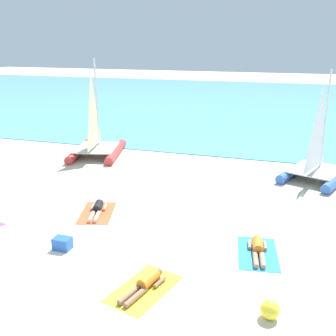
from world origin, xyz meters
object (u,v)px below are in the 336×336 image
object	(u,v)px
sailboat_red	(96,142)
towel_center_left	(97,213)
sailboat_blue	(317,164)
sunbather_center_left	(97,209)
sunbather_rightmost	(258,248)
towel_center_right	(144,289)
sunbather_center_right	(145,283)
beach_ball	(270,310)
towel_rightmost	(258,253)
cooler_box	(62,243)

from	to	relation	value
sailboat_red	towel_center_left	world-z (taller)	sailboat_red
sailboat_blue	sunbather_center_left	world-z (taller)	sailboat_blue
sailboat_red	sunbather_rightmost	bearing A→B (deg)	-53.85
towel_center_right	sunbather_center_right	size ratio (longest dim) A/B	1.23
sunbather_center_right	sailboat_red	bearing A→B (deg)	138.22
sunbather_center_left	beach_ball	xyz separation A→B (m)	(6.19, -3.89, 0.08)
sunbather_center_right	beach_ball	world-z (taller)	beach_ball
towel_center_left	towel_center_right	size ratio (longest dim) A/B	1.00
towel_center_left	towel_rightmost	world-z (taller)	same
sailboat_blue	towel_center_left	size ratio (longest dim) A/B	2.46
sunbather_center_right	sunbather_rightmost	bearing A→B (deg)	61.66
sunbather_center_left	towel_rightmost	xyz separation A→B (m)	(5.68, -1.17, -0.13)
towel_center_right	towel_rightmost	size ratio (longest dim) A/B	1.00
towel_center_left	sunbather_center_left	distance (m)	0.14
sailboat_blue	towel_center_left	distance (m)	9.68
sunbather_center_left	sunbather_center_right	bearing A→B (deg)	-65.17
sailboat_red	sunbather_center_left	size ratio (longest dim) A/B	3.18
sunbather_rightmost	cooler_box	world-z (taller)	cooler_box
sailboat_red	towel_center_left	size ratio (longest dim) A/B	2.59
sunbather_rightmost	towel_center_right	bearing A→B (deg)	-142.09
towel_center_left	towel_center_right	xyz separation A→B (m)	(3.18, -3.68, 0.00)
towel_center_right	sunbather_rightmost	distance (m)	3.61
sailboat_blue	towel_center_right	world-z (taller)	sailboat_blue
towel_rightmost	cooler_box	world-z (taller)	cooler_box
sailboat_red	cooler_box	size ratio (longest dim) A/B	9.84
towel_rightmost	beach_ball	bearing A→B (deg)	-79.34
cooler_box	sunbather_rightmost	bearing A→B (deg)	15.83
sunbather_rightmost	sunbather_center_right	bearing A→B (deg)	-142.60
cooler_box	beach_ball	bearing A→B (deg)	-11.90
sailboat_blue	beach_ball	distance (m)	10.10
sailboat_red	cooler_box	xyz separation A→B (m)	(3.62, -9.11, -0.55)
sunbather_center_left	sunbather_rightmost	size ratio (longest dim) A/B	0.99
sunbather_center_left	sunbather_rightmost	world-z (taller)	same
towel_center_right	beach_ball	size ratio (longest dim) A/B	4.49
sunbather_center_right	cooler_box	bearing A→B (deg)	175.94
beach_ball	sailboat_red	bearing A→B (deg)	132.68
sunbather_center_right	sunbather_rightmost	distance (m)	3.55
towel_rightmost	beach_ball	size ratio (longest dim) A/B	4.49
sunbather_center_right	cooler_box	world-z (taller)	cooler_box
cooler_box	sunbather_center_right	bearing A→B (deg)	-19.29
sailboat_red	sunbather_center_left	world-z (taller)	sailboat_red
beach_ball	sailboat_blue	bearing A→B (deg)	82.87
sailboat_red	sailboat_blue	bearing A→B (deg)	-15.74
sailboat_red	sunbather_center_left	bearing A→B (deg)	-76.36
towel_center_left	towel_rightmost	size ratio (longest dim) A/B	1.00
sunbather_center_left	towel_center_right	xyz separation A→B (m)	(3.20, -3.74, -0.13)
sunbather_rightmost	cooler_box	distance (m)	5.62
sunbather_center_left	sailboat_blue	bearing A→B (deg)	23.06
towel_rightmost	sunbather_center_right	bearing A→B (deg)	-134.44
sunbather_rightmost	towel_rightmost	bearing A→B (deg)	-90.00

